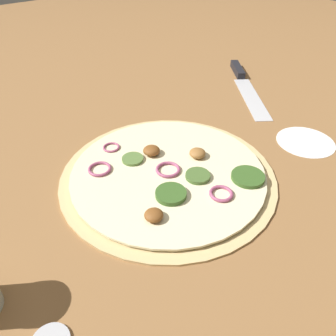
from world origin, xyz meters
name	(u,v)px	position (x,y,z in m)	size (l,w,h in m)	color
ground_plane	(168,176)	(0.00, 0.00, 0.00)	(3.00, 3.00, 0.00)	olive
pizza	(169,173)	(0.00, 0.00, 0.01)	(0.36, 0.36, 0.03)	#D6B77A
knife	(242,79)	(0.40, 0.19, 0.01)	(0.21, 0.28, 0.02)	silver
flour_patch	(305,142)	(0.28, -0.08, 0.00)	(0.11, 0.11, 0.00)	white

